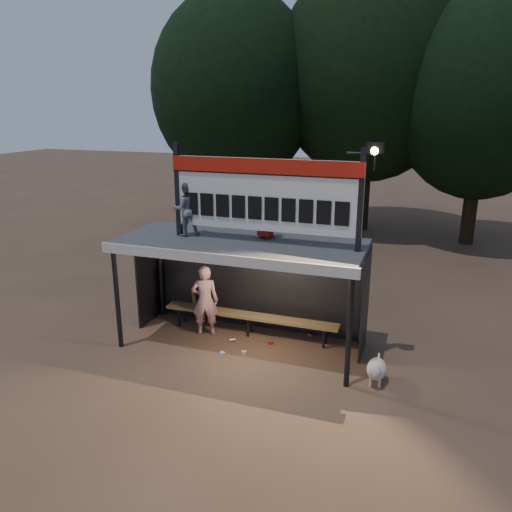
{
  "coord_description": "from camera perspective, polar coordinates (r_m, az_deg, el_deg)",
  "views": [
    {
      "loc": [
        3.48,
        -9.06,
        4.92
      ],
      "look_at": [
        0.2,
        0.4,
        1.9
      ],
      "focal_mm": 35.0,
      "sensor_mm": 36.0,
      "label": 1
    }
  ],
  "objects": [
    {
      "name": "dugout_shelter",
      "position": [
        10.4,
        -1.32,
        -0.42
      ],
      "size": [
        5.1,
        2.08,
        2.32
      ],
      "color": "#3E3E41",
      "rests_on": "ground"
    },
    {
      "name": "bench",
      "position": [
        11.16,
        -0.72,
        -6.92
      ],
      "size": [
        4.0,
        0.35,
        0.48
      ],
      "color": "olive",
      "rests_on": "ground"
    },
    {
      "name": "dog",
      "position": [
        9.65,
        13.6,
        -12.49
      ],
      "size": [
        0.36,
        0.81,
        0.49
      ],
      "color": "white",
      "rests_on": "ground"
    },
    {
      "name": "tree_right",
      "position": [
        19.62,
        24.59,
        16.13
      ],
      "size": [
        6.08,
        6.08,
        8.72
      ],
      "color": "black",
      "rests_on": "ground"
    },
    {
      "name": "player",
      "position": [
        11.09,
        -5.83,
        -5.08
      ],
      "size": [
        0.68,
        0.54,
        1.61
      ],
      "primitive_type": "imported",
      "rotation": [
        0.0,
        0.0,
        3.45
      ],
      "color": "silver",
      "rests_on": "ground"
    },
    {
      "name": "scoreboard_assembly",
      "position": [
        9.65,
        1.22,
        7.25
      ],
      "size": [
        4.1,
        0.27,
        1.99
      ],
      "color": "black",
      "rests_on": "dugout_shelter"
    },
    {
      "name": "child_b",
      "position": [
        10.14,
        1.17,
        4.92
      ],
      "size": [
        0.6,
        0.53,
        1.03
      ],
      "primitive_type": "imported",
      "rotation": [
        0.0,
        0.0,
        2.65
      ],
      "color": "maroon",
      "rests_on": "dugout_shelter"
    },
    {
      "name": "litter",
      "position": [
        10.79,
        0.02,
        -10.12
      ],
      "size": [
        1.69,
        1.56,
        0.08
      ],
      "color": "#AB221D",
      "rests_on": "ground"
    },
    {
      "name": "child_a",
      "position": [
        10.42,
        -8.02,
        5.35
      ],
      "size": [
        0.69,
        0.67,
        1.13
      ],
      "primitive_type": "imported",
      "rotation": [
        0.0,
        0.0,
        3.78
      ],
      "color": "slate",
      "rests_on": "dugout_shelter"
    },
    {
      "name": "tree_mid",
      "position": [
        20.75,
        13.01,
        19.83
      ],
      "size": [
        7.22,
        7.22,
        10.36
      ],
      "color": "black",
      "rests_on": "ground"
    },
    {
      "name": "tree_left",
      "position": [
        20.48,
        -2.43,
        18.44
      ],
      "size": [
        6.46,
        6.46,
        9.27
      ],
      "color": "black",
      "rests_on": "ground"
    },
    {
      "name": "ground",
      "position": [
        10.88,
        -1.71,
        -10.1
      ],
      "size": [
        80.0,
        80.0,
        0.0
      ],
      "primitive_type": "plane",
      "color": "#503728",
      "rests_on": "ground"
    },
    {
      "name": "bats",
      "position": [
        11.86,
        -6.17,
        -5.57
      ],
      "size": [
        0.48,
        0.32,
        0.84
      ],
      "color": "olive",
      "rests_on": "ground"
    }
  ]
}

